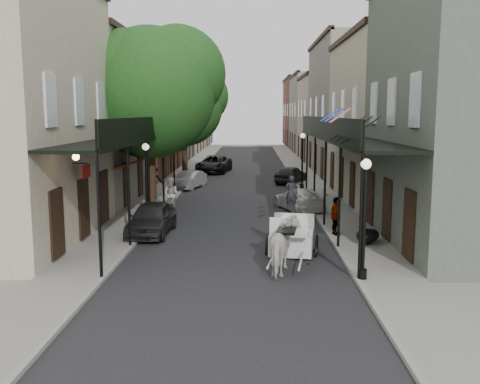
{
  "coord_description": "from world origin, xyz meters",
  "views": [
    {
      "loc": [
        0.67,
        -17.99,
        5.19
      ],
      "look_at": [
        0.15,
        6.15,
        1.6
      ],
      "focal_mm": 40.0,
      "sensor_mm": 36.0,
      "label": 1
    }
  ],
  "objects_px": {
    "tree_far": "(189,104)",
    "pedestrian_sidewalk_left": "(154,180)",
    "lamppost_right_near": "(364,217)",
    "pedestrian_walking": "(172,195)",
    "car_left_mid": "(189,180)",
    "horse": "(286,245)",
    "tree_near": "(158,88)",
    "lamppost_right_far": "(302,160)",
    "car_left_far": "(214,164)",
    "car_right_far": "(291,174)",
    "carriage": "(293,220)",
    "car_left_near": "(152,218)",
    "car_right_near": "(299,199)",
    "pedestrian_sidewalk_right": "(336,216)",
    "lamppost_left": "(147,182)"
  },
  "relations": [
    {
      "from": "horse",
      "to": "car_left_far",
      "type": "distance_m",
      "value": 29.83
    },
    {
      "from": "lamppost_left",
      "to": "car_left_mid",
      "type": "distance_m",
      "value": 12.55
    },
    {
      "from": "tree_near",
      "to": "lamppost_right_far",
      "type": "xyz_separation_m",
      "value": [
        8.3,
        7.82,
        -4.44
      ]
    },
    {
      "from": "lamppost_right_far",
      "to": "car_right_far",
      "type": "relative_size",
      "value": 0.96
    },
    {
      "from": "car_right_near",
      "to": "car_left_near",
      "type": "bearing_deg",
      "value": 22.24
    },
    {
      "from": "carriage",
      "to": "car_right_far",
      "type": "bearing_deg",
      "value": 95.23
    },
    {
      "from": "carriage",
      "to": "tree_far",
      "type": "bearing_deg",
      "value": 115.32
    },
    {
      "from": "tree_far",
      "to": "horse",
      "type": "relative_size",
      "value": 4.02
    },
    {
      "from": "pedestrian_sidewalk_right",
      "to": "car_left_mid",
      "type": "xyz_separation_m",
      "value": [
        -7.8,
        14.51,
        -0.32
      ]
    },
    {
      "from": "lamppost_right_near",
      "to": "car_left_mid",
      "type": "bearing_deg",
      "value": 110.62
    },
    {
      "from": "car_left_near",
      "to": "lamppost_right_near",
      "type": "bearing_deg",
      "value": -37.48
    },
    {
      "from": "tree_near",
      "to": "lamppost_left",
      "type": "xyz_separation_m",
      "value": [
        0.1,
        -4.18,
        -4.44
      ]
    },
    {
      "from": "lamppost_left",
      "to": "lamppost_right_far",
      "type": "relative_size",
      "value": 1.0
    },
    {
      "from": "pedestrian_sidewalk_right",
      "to": "car_left_far",
      "type": "height_order",
      "value": "pedestrian_sidewalk_right"
    },
    {
      "from": "lamppost_left",
      "to": "lamppost_right_near",
      "type": "bearing_deg",
      "value": -44.29
    },
    {
      "from": "horse",
      "to": "pedestrian_sidewalk_left",
      "type": "distance_m",
      "value": 18.32
    },
    {
      "from": "car_left_near",
      "to": "tree_near",
      "type": "bearing_deg",
      "value": 98.14
    },
    {
      "from": "car_right_near",
      "to": "lamppost_left",
      "type": "bearing_deg",
      "value": 11.78
    },
    {
      "from": "lamppost_right_near",
      "to": "car_left_near",
      "type": "xyz_separation_m",
      "value": [
        -7.7,
        6.4,
        -1.35
      ]
    },
    {
      "from": "horse",
      "to": "tree_far",
      "type": "bearing_deg",
      "value": -67.35
    },
    {
      "from": "pedestrian_walking",
      "to": "car_left_far",
      "type": "relative_size",
      "value": 0.34
    },
    {
      "from": "tree_near",
      "to": "pedestrian_walking",
      "type": "relative_size",
      "value": 5.19
    },
    {
      "from": "horse",
      "to": "pedestrian_walking",
      "type": "xyz_separation_m",
      "value": [
        -5.3,
        10.55,
        0.02
      ]
    },
    {
      "from": "tree_near",
      "to": "car_right_near",
      "type": "bearing_deg",
      "value": 0.85
    },
    {
      "from": "lamppost_right_far",
      "to": "car_right_far",
      "type": "bearing_deg",
      "value": 98.17
    },
    {
      "from": "lamppost_left",
      "to": "pedestrian_walking",
      "type": "bearing_deg",
      "value": 80.4
    },
    {
      "from": "car_right_near",
      "to": "tree_near",
      "type": "bearing_deg",
      "value": -17.73
    },
    {
      "from": "lamppost_left",
      "to": "pedestrian_sidewalk_left",
      "type": "relative_size",
      "value": 2.21
    },
    {
      "from": "pedestrian_sidewalk_right",
      "to": "car_right_far",
      "type": "relative_size",
      "value": 0.41
    },
    {
      "from": "lamppost_right_near",
      "to": "car_left_mid",
      "type": "distance_m",
      "value": 21.91
    },
    {
      "from": "lamppost_right_far",
      "to": "car_right_far",
      "type": "height_order",
      "value": "lamppost_right_far"
    },
    {
      "from": "lamppost_right_far",
      "to": "car_left_near",
      "type": "bearing_deg",
      "value": -119.51
    },
    {
      "from": "pedestrian_sidewalk_right",
      "to": "car_left_mid",
      "type": "distance_m",
      "value": 16.48
    },
    {
      "from": "lamppost_left",
      "to": "lamppost_right_far",
      "type": "height_order",
      "value": "same"
    },
    {
      "from": "car_left_mid",
      "to": "car_right_near",
      "type": "distance_m",
      "value": 10.64
    },
    {
      "from": "lamppost_right_near",
      "to": "lamppost_left",
      "type": "height_order",
      "value": "same"
    },
    {
      "from": "tree_near",
      "to": "pedestrian_sidewalk_right",
      "type": "distance_m",
      "value": 11.85
    },
    {
      "from": "car_left_far",
      "to": "pedestrian_sidewalk_left",
      "type": "bearing_deg",
      "value": -95.74
    },
    {
      "from": "pedestrian_sidewalk_left",
      "to": "car_left_mid",
      "type": "distance_m",
      "value": 3.34
    },
    {
      "from": "tree_far",
      "to": "pedestrian_sidewalk_left",
      "type": "distance_m",
      "value": 9.8
    },
    {
      "from": "lamppost_right_near",
      "to": "pedestrian_walking",
      "type": "relative_size",
      "value": 2.0
    },
    {
      "from": "pedestrian_sidewalk_left",
      "to": "tree_far",
      "type": "bearing_deg",
      "value": -110.11
    },
    {
      "from": "pedestrian_walking",
      "to": "pedestrian_sidewalk_left",
      "type": "height_order",
      "value": "pedestrian_walking"
    },
    {
      "from": "lamppost_right_near",
      "to": "lamppost_left",
      "type": "relative_size",
      "value": 1.0
    },
    {
      "from": "pedestrian_sidewalk_left",
      "to": "car_right_far",
      "type": "distance_m",
      "value": 10.8
    },
    {
      "from": "tree_far",
      "to": "lamppost_right_far",
      "type": "xyz_separation_m",
      "value": [
        8.35,
        -6.18,
        -3.79
      ]
    },
    {
      "from": "tree_near",
      "to": "pedestrian_sidewalk_left",
      "type": "xyz_separation_m",
      "value": [
        -1.37,
        5.6,
        -5.53
      ]
    },
    {
      "from": "tree_near",
      "to": "tree_far",
      "type": "distance_m",
      "value": 14.02
    },
    {
      "from": "tree_far",
      "to": "lamppost_right_far",
      "type": "bearing_deg",
      "value": -36.51
    },
    {
      "from": "tree_near",
      "to": "lamppost_right_far",
      "type": "height_order",
      "value": "tree_near"
    }
  ]
}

